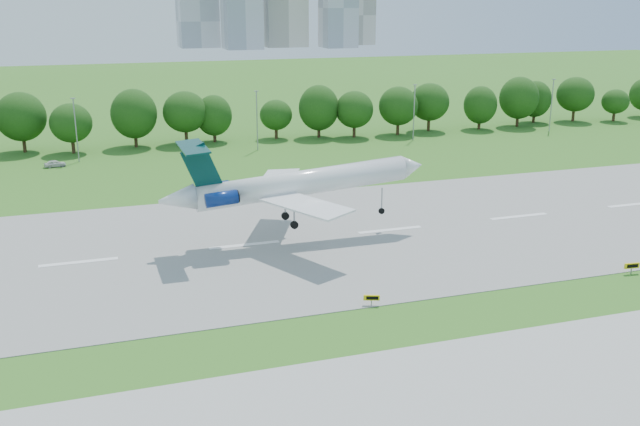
% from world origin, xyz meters
% --- Properties ---
extents(ground, '(600.00, 600.00, 0.00)m').
position_xyz_m(ground, '(0.00, 0.00, 0.00)').
color(ground, '#346B1C').
rests_on(ground, ground).
extents(runway, '(400.00, 45.00, 0.08)m').
position_xyz_m(runway, '(0.00, 25.00, 0.04)').
color(runway, gray).
rests_on(runway, ground).
extents(tree_line, '(288.40, 8.40, 10.40)m').
position_xyz_m(tree_line, '(0.00, 92.00, 6.19)').
color(tree_line, '#382314').
rests_on(tree_line, ground).
extents(light_poles, '(175.90, 0.25, 12.19)m').
position_xyz_m(light_poles, '(-2.50, 82.00, 6.34)').
color(light_poles, gray).
rests_on(light_poles, ground).
extents(airliner, '(35.00, 25.50, 11.36)m').
position_xyz_m(airliner, '(6.06, 24.97, 7.61)').
color(airliner, white).
rests_on(airliner, ground).
extents(taxi_sign_centre, '(1.62, 0.73, 1.16)m').
position_xyz_m(taxi_sign_centre, '(8.45, 2.96, 0.86)').
color(taxi_sign_centre, gray).
rests_on(taxi_sign_centre, ground).
extents(taxi_sign_right, '(1.84, 0.40, 1.29)m').
position_xyz_m(taxi_sign_right, '(39.84, 2.04, 0.95)').
color(taxi_sign_right, gray).
rests_on(taxi_sign_right, ground).
extents(service_vehicle_b, '(4.04, 2.12, 1.31)m').
position_xyz_m(service_vehicle_b, '(-24.22, 78.69, 0.66)').
color(service_vehicle_b, silver).
rests_on(service_vehicle_b, ground).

